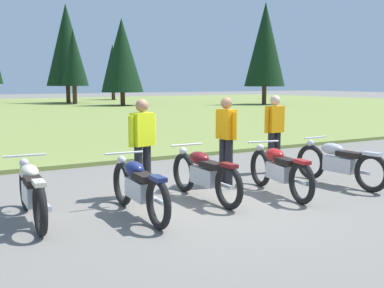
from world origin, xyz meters
TOP-DOWN VIEW (x-y plane):
  - ground_plane at (0.00, 0.00)m, footprint 140.00×140.00m
  - motorcycle_cream at (-2.72, 0.42)m, footprint 0.62×2.10m
  - motorcycle_navy at (-1.32, -0.10)m, footprint 0.62×2.10m
  - motorcycle_maroon at (0.03, 0.25)m, footprint 0.62×2.10m
  - motorcycle_red at (1.35, -0.10)m, footprint 0.66×2.08m
  - motorcycle_silver at (2.82, -0.10)m, footprint 0.62×2.10m
  - rider_checking_bike at (2.58, 1.49)m, footprint 0.55×0.24m
  - rider_in_hivis_vest at (1.01, 1.04)m, footprint 0.27×0.55m
  - rider_near_row_end at (-0.76, 0.96)m, footprint 0.54×0.29m

SIDE VIEW (x-z plane):
  - ground_plane at x=0.00m, z-range 0.00..0.00m
  - motorcycle_cream at x=-2.72m, z-range 0.00..0.88m
  - motorcycle_navy at x=-1.32m, z-range 0.00..0.88m
  - motorcycle_maroon at x=0.03m, z-range 0.00..0.88m
  - motorcycle_red at x=1.35m, z-range 0.00..0.88m
  - motorcycle_silver at x=2.82m, z-range 0.00..0.88m
  - rider_checking_bike at x=2.58m, z-range 0.11..1.78m
  - rider_in_hivis_vest at x=1.01m, z-range 0.11..1.78m
  - rider_near_row_end at x=-0.76m, z-range 0.11..1.78m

